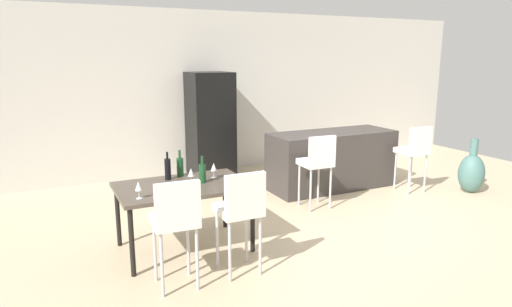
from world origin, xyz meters
The scene contains 16 objects.
ground_plane centered at (0.00, 0.00, 0.00)m, with size 10.00×10.00×0.00m, color #C6B28E.
back_wall centered at (0.00, 2.86, 1.45)m, with size 10.00×0.12×2.90m, color beige.
kitchen_island centered at (0.62, 0.89, 0.46)m, with size 2.06×0.77×0.92m, color #383330.
bar_chair_left centered at (-0.17, 0.12, 0.70)m, with size 0.42×0.42×1.05m.
bar_chair_middle centered at (1.63, 0.12, 0.70)m, with size 0.42×0.42×1.05m.
dining_table centered at (-2.25, -0.36, 0.68)m, with size 1.41×0.92×0.74m.
dining_chair_near centered at (-2.57, -1.19, 0.70)m, with size 0.42×0.42×1.05m.
dining_chair_far centered at (-1.93, -1.19, 0.70)m, with size 0.40×0.40×1.05m.
wine_bottle_far centered at (-2.17, 0.00, 0.86)m, with size 0.08×0.08×0.31m.
wine_bottle_corner centered at (-2.33, -0.09, 0.87)m, with size 0.07×0.07×0.32m.
wine_bottle_left centered at (-2.03, -0.38, 0.85)m, with size 0.08×0.08×0.30m.
wine_glass_middle centered at (-2.15, -0.36, 0.86)m, with size 0.07×0.07×0.17m.
wine_glass_right centered at (-1.84, -0.25, 0.86)m, with size 0.07×0.07×0.17m.
wine_glass_near centered at (-2.77, -0.64, 0.86)m, with size 0.07×0.07×0.17m.
refrigerator centered at (-0.90, 2.42, 0.92)m, with size 0.72×0.68×1.84m, color black.
floor_vase centered at (2.44, -0.29, 0.32)m, with size 0.39×0.39×0.86m.
Camera 1 is at (-3.58, -4.90, 2.10)m, focal length 31.31 mm.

